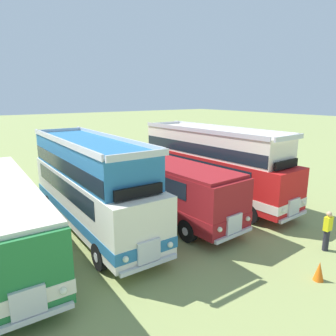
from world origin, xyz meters
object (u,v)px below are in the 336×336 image
(bus_fifth_in_row, at_px, (0,211))
(marshal_person, at_px, (327,231))
(bus_sixth_in_row, at_px, (90,182))
(bus_seventh_in_row, at_px, (163,183))
(cone_mid_row, at_px, (319,271))
(bus_eighth_in_row, at_px, (212,162))

(bus_fifth_in_row, relative_size, marshal_person, 6.77)
(bus_fifth_in_row, bearing_deg, marshal_person, -35.20)
(bus_sixth_in_row, relative_size, bus_seventh_in_row, 1.05)
(bus_sixth_in_row, bearing_deg, cone_mid_row, -61.29)
(bus_seventh_in_row, bearing_deg, bus_fifth_in_row, 176.74)
(bus_seventh_in_row, height_order, marshal_person, bus_seventh_in_row)
(bus_fifth_in_row, bearing_deg, bus_sixth_in_row, -0.20)
(bus_fifth_in_row, distance_m, bus_seventh_in_row, 7.77)
(bus_sixth_in_row, distance_m, marshal_person, 10.65)
(cone_mid_row, bearing_deg, bus_fifth_in_row, 134.66)
(bus_seventh_in_row, distance_m, cone_mid_row, 8.52)
(bus_fifth_in_row, distance_m, bus_eighth_in_row, 11.66)
(bus_sixth_in_row, height_order, bus_eighth_in_row, same)
(bus_seventh_in_row, bearing_deg, bus_sixth_in_row, 173.69)
(bus_eighth_in_row, xyz_separation_m, marshal_person, (-0.62, -7.69, -1.47))
(marshal_person, bearing_deg, bus_fifth_in_row, 144.80)
(bus_sixth_in_row, bearing_deg, bus_seventh_in_row, -6.31)
(cone_mid_row, xyz_separation_m, marshal_person, (2.33, 1.02, 0.53))
(cone_mid_row, bearing_deg, bus_eighth_in_row, 71.32)
(bus_seventh_in_row, bearing_deg, cone_mid_row, -83.63)
(bus_seventh_in_row, xyz_separation_m, marshal_person, (3.26, -7.33, -0.86))
(bus_sixth_in_row, bearing_deg, marshal_person, -47.39)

